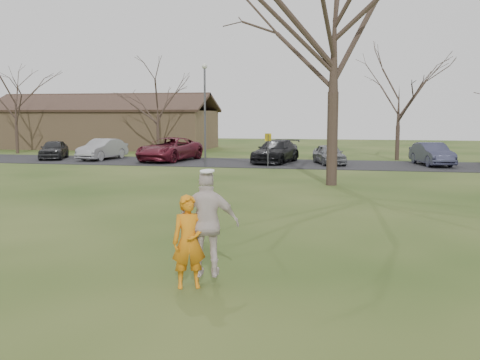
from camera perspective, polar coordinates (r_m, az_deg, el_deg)
name	(u,v)px	position (r m, az deg, el deg)	size (l,w,h in m)	color
ground	(199,281)	(10.79, -4.35, -10.49)	(120.00, 120.00, 0.00)	#1E380F
parking_strip	(306,164)	(35.15, 6.91, 1.68)	(62.00, 6.50, 0.04)	black
player_defender	(189,242)	(10.18, -5.37, -6.47)	(0.64, 0.42, 1.75)	orange
car_0	(54,149)	(40.85, -18.96, 3.07)	(1.59, 3.96, 1.35)	#262729
car_1	(102,149)	(39.34, -14.24, 3.16)	(1.52, 4.37, 1.44)	gray
car_2	(169,149)	(37.32, -7.42, 3.23)	(2.63, 5.70, 1.59)	maroon
car_3	(276,151)	(35.73, 3.77, 3.02)	(2.06, 5.07, 1.47)	black
car_4	(329,154)	(35.01, 9.34, 2.70)	(1.50, 3.74, 1.27)	slate
car_5	(432,154)	(35.82, 19.51, 2.59)	(1.49, 4.27, 1.41)	#33354D
catching_play	(208,224)	(10.22, -3.41, -4.59)	(1.25, 0.69, 2.04)	beige
building	(105,128)	(53.08, -13.96, 5.37)	(20.60, 8.50, 5.14)	#8C6D4C
lamp_post	(205,102)	(33.59, -3.71, 8.22)	(0.34, 0.34, 6.27)	#47474C
sign_yellow	(268,144)	(32.31, 2.96, 3.80)	(0.35, 0.35, 2.08)	#47474C
big_tree	(335,28)	(25.19, 9.90, 15.47)	(9.00, 9.00, 14.00)	#352821
small_tree_row	(374,104)	(39.98, 13.93, 7.72)	(55.00, 5.90, 8.50)	#352821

